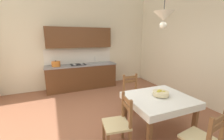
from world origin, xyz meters
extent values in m
cube|color=#935B42|center=(0.00, 0.00, -0.05)|extent=(6.11, 6.15, 0.10)
cube|color=beige|center=(0.00, 2.83, 2.10)|extent=(6.11, 0.12, 4.19)
cube|color=beige|center=(2.82, 0.00, 2.10)|extent=(0.12, 6.15, 4.19)
cube|color=#56331C|center=(-0.02, 2.46, 0.43)|extent=(2.46, 0.60, 0.86)
cube|color=gray|center=(-0.02, 2.45, 0.88)|extent=(2.49, 0.63, 0.04)
cube|color=silver|center=(-0.02, 2.76, 1.18)|extent=(2.46, 0.01, 0.55)
cube|color=#56331C|center=(-0.02, 2.59, 1.85)|extent=(2.26, 0.34, 0.70)
cube|color=black|center=(-0.02, 2.19, 0.04)|extent=(2.42, 0.02, 0.09)
cylinder|color=silver|center=(0.53, 2.46, 0.90)|extent=(0.34, 0.34, 0.02)
cylinder|color=silver|center=(0.53, 2.60, 1.01)|extent=(0.02, 0.02, 0.22)
cube|color=black|center=(-0.15, 2.46, 0.91)|extent=(0.52, 0.42, 0.01)
cylinder|color=silver|center=(-0.28, 2.36, 0.92)|extent=(0.11, 0.11, 0.01)
cylinder|color=silver|center=(-0.02, 2.36, 0.92)|extent=(0.11, 0.11, 0.01)
cylinder|color=silver|center=(-0.28, 2.56, 0.92)|extent=(0.11, 0.11, 0.01)
cylinder|color=silver|center=(-0.02, 2.56, 0.92)|extent=(0.11, 0.11, 0.01)
cylinder|color=orange|center=(-0.88, 2.44, 0.98)|extent=(0.28, 0.28, 0.15)
cylinder|color=orange|center=(-0.88, 2.44, 1.06)|extent=(0.29, 0.29, 0.02)
sphere|color=black|center=(-0.88, 2.44, 1.08)|extent=(0.04, 0.04, 0.04)
cube|color=brown|center=(0.81, -0.66, 0.74)|extent=(1.14, 0.99, 0.02)
cube|color=brown|center=(0.30, -1.06, 0.36)|extent=(0.07, 0.07, 0.73)
cube|color=brown|center=(1.29, -1.09, 0.36)|extent=(0.07, 0.07, 0.73)
cube|color=brown|center=(0.32, -0.22, 0.36)|extent=(0.07, 0.07, 0.73)
cube|color=brown|center=(1.32, -0.25, 0.36)|extent=(0.07, 0.07, 0.73)
cube|color=white|center=(0.81, -0.66, 0.75)|extent=(1.20, 1.05, 0.00)
cube|color=white|center=(0.79, -1.16, 0.69)|extent=(1.17, 0.04, 0.12)
cube|color=white|center=(0.82, -0.15, 0.69)|extent=(1.17, 0.04, 0.12)
cube|color=white|center=(0.22, -0.64, 0.69)|extent=(0.04, 1.02, 0.12)
cube|color=white|center=(1.39, -0.67, 0.69)|extent=(0.04, 1.02, 0.12)
cube|color=#D1BC89|center=(0.82, 0.27, 0.43)|extent=(0.43, 0.43, 0.04)
cube|color=brown|center=(1.00, 0.09, 0.21)|extent=(0.05, 0.05, 0.41)
cube|color=brown|center=(0.64, 0.10, 0.21)|extent=(0.05, 0.05, 0.41)
cube|color=brown|center=(1.01, 0.45, 0.46)|extent=(0.05, 0.05, 0.93)
cube|color=brown|center=(0.65, 0.46, 0.46)|extent=(0.05, 0.05, 0.93)
cube|color=brown|center=(0.83, 0.45, 0.84)|extent=(0.32, 0.03, 0.07)
cube|color=brown|center=(0.83, 0.45, 0.74)|extent=(0.32, 0.03, 0.07)
cube|color=#D1BC89|center=(-0.11, -0.69, 0.43)|extent=(0.48, 0.48, 0.04)
cube|color=brown|center=(-0.26, -0.48, 0.21)|extent=(0.05, 0.05, 0.41)
cube|color=brown|center=(0.04, -0.90, 0.46)|extent=(0.05, 0.05, 0.93)
cube|color=brown|center=(0.10, -0.54, 0.46)|extent=(0.05, 0.05, 0.93)
cube|color=brown|center=(0.07, -0.72, 0.84)|extent=(0.07, 0.32, 0.07)
cube|color=brown|center=(0.07, -0.72, 0.74)|extent=(0.07, 0.32, 0.07)
cube|color=#D1BC89|center=(0.84, -1.49, 0.43)|extent=(0.47, 0.47, 0.04)
cube|color=brown|center=(1.00, -1.29, 0.21)|extent=(0.05, 0.05, 0.41)
cube|color=brown|center=(1.04, -1.65, 0.46)|extent=(0.05, 0.05, 0.93)
cube|color=brown|center=(0.86, -1.67, 0.84)|extent=(0.32, 0.06, 0.07)
cube|color=brown|center=(0.86, -1.67, 0.74)|extent=(0.32, 0.06, 0.07)
cylinder|color=beige|center=(0.85, -0.64, 0.77)|extent=(0.17, 0.17, 0.02)
cylinder|color=beige|center=(0.85, -0.64, 0.81)|extent=(0.30, 0.30, 0.07)
sphere|color=gold|center=(0.80, -0.63, 0.82)|extent=(0.09, 0.09, 0.09)
sphere|color=gold|center=(0.91, -0.66, 0.82)|extent=(0.08, 0.08, 0.08)
sphere|color=gold|center=(0.85, -0.61, 0.83)|extent=(0.10, 0.10, 0.10)
cone|color=silver|center=(0.67, -0.76, 2.18)|extent=(0.32, 0.32, 0.14)
sphere|color=white|center=(0.67, -0.76, 2.04)|extent=(0.11, 0.11, 0.11)
camera|label=1|loc=(-1.01, -2.59, 1.85)|focal=22.65mm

